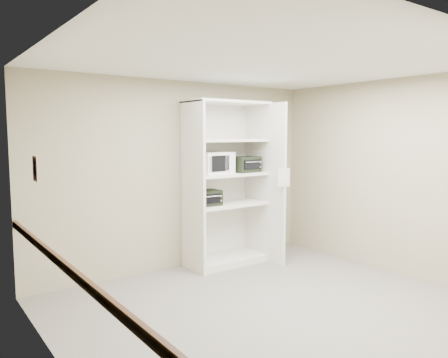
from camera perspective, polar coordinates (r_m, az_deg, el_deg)
floor at (r=5.10m, az=6.26°, el=-16.54°), size 4.50×4.00×0.01m
ceiling at (r=4.77m, az=6.64°, el=14.98°), size 4.50×4.00×0.01m
wall_back at (r=6.36m, az=-5.77°, el=0.52°), size 4.50×0.02×2.70m
wall_left at (r=3.65m, az=-20.72°, el=-3.84°), size 0.02×4.00×2.70m
wall_right at (r=6.48m, az=21.33°, el=0.24°), size 0.02×4.00×2.70m
shelving_unit at (r=6.51m, az=0.65°, el=-1.27°), size 1.24×0.92×2.42m
microwave at (r=6.36m, az=-1.43°, el=2.14°), size 0.56×0.45×0.31m
toaster_oven_upper at (r=6.59m, az=2.78°, el=1.93°), size 0.43×0.34×0.23m
toaster_oven_lower at (r=6.28m, az=-2.36°, el=-2.47°), size 0.40×0.31×0.22m
paper_sign at (r=6.34m, az=7.83°, el=0.18°), size 0.21×0.03×0.26m
chair_rail at (r=3.76m, az=-20.14°, el=-10.59°), size 0.04×3.98×0.08m
wall_poster at (r=4.39m, az=-23.43°, el=1.25°), size 0.01×0.17×0.24m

